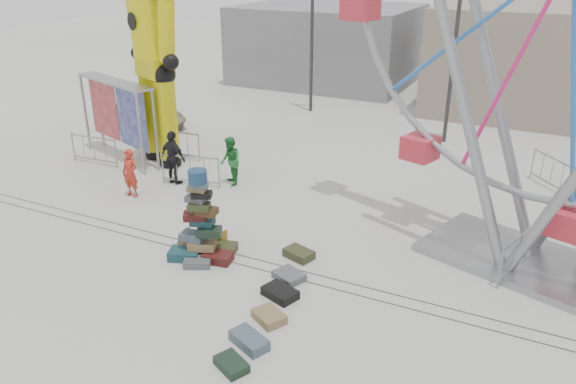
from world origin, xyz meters
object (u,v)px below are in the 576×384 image
at_px(suitcase_tower, 202,233).
at_px(barricade_wheel_back, 552,173).
at_px(pedestrian_green, 230,161).
at_px(lamp_post_right, 459,32).
at_px(lamp_post_left, 314,18).
at_px(pedestrian_black, 173,158).
at_px(ferris_wheel, 566,0).
at_px(barricade_dummy_b, 177,144).
at_px(barricade_dummy_a, 94,150).
at_px(steamer_trunk, 208,236).
at_px(banner_scaffold, 116,101).
at_px(parked_suv, 143,115).
at_px(barricade_dummy_c, 191,171).
at_px(pedestrian_red, 130,173).
at_px(barricade_wheel_front, 518,253).
at_px(crash_test_dummy, 153,51).

xyz_separation_m(suitcase_tower, barricade_wheel_back, (7.91, 8.93, -0.13)).
bearing_deg(pedestrian_green, lamp_post_right, 101.48).
distance_m(lamp_post_left, pedestrian_black, 11.26).
distance_m(ferris_wheel, barricade_dummy_b, 14.15).
bearing_deg(barricade_dummy_a, lamp_post_left, 64.91).
bearing_deg(steamer_trunk, ferris_wheel, 32.20).
bearing_deg(steamer_trunk, barricade_dummy_b, 146.12).
xyz_separation_m(lamp_post_right, steamer_trunk, (-4.05, -11.80, -4.26)).
relative_size(lamp_post_right, barricade_wheel_back, 4.00).
xyz_separation_m(banner_scaffold, pedestrian_black, (3.28, -1.10, -1.35)).
relative_size(steamer_trunk, parked_suv, 0.24).
relative_size(steamer_trunk, barricade_dummy_c, 0.48).
height_order(lamp_post_right, pedestrian_red, lamp_post_right).
xyz_separation_m(ferris_wheel, pedestrian_green, (-9.35, 1.22, -5.58)).
relative_size(barricade_dummy_b, barricade_wheel_back, 1.00).
distance_m(banner_scaffold, barricade_dummy_c, 4.40).
bearing_deg(suitcase_tower, pedestrian_black, 117.64).
height_order(pedestrian_red, parked_suv, pedestrian_red).
bearing_deg(barricade_wheel_front, barricade_dummy_a, 103.02).
distance_m(lamp_post_right, crash_test_dummy, 11.60).
bearing_deg(lamp_post_right, pedestrian_red, -128.31).
relative_size(suitcase_tower, barricade_wheel_back, 1.22).
relative_size(barricade_dummy_c, pedestrian_green, 1.20).
distance_m(banner_scaffold, pedestrian_green, 5.28).
xyz_separation_m(barricade_dummy_b, pedestrian_black, (1.47, -2.14, 0.38)).
bearing_deg(ferris_wheel, barricade_wheel_back, 103.31).
distance_m(ferris_wheel, barricade_dummy_c, 12.04).
bearing_deg(barricade_dummy_c, parked_suv, 127.84).
xyz_separation_m(lamp_post_right, crash_test_dummy, (-9.17, -7.10, -0.34)).
bearing_deg(crash_test_dummy, banner_scaffold, -138.96).
height_order(banner_scaffold, barricade_wheel_back, banner_scaffold).
distance_m(crash_test_dummy, parked_suv, 5.96).
bearing_deg(barricade_wheel_back, lamp_post_right, -170.44).
bearing_deg(barricade_wheel_front, lamp_post_left, 60.24).
relative_size(crash_test_dummy, steamer_trunk, 8.24).
distance_m(crash_test_dummy, banner_scaffold, 2.48).
distance_m(ferris_wheel, parked_suv, 18.17).
height_order(lamp_post_left, barricade_dummy_c, lamp_post_left).
height_order(barricade_dummy_b, barricade_wheel_back, same).
bearing_deg(pedestrian_green, steamer_trunk, -20.28).
distance_m(banner_scaffold, barricade_dummy_a, 2.01).
bearing_deg(barricade_wheel_back, ferris_wheel, -44.76).
bearing_deg(banner_scaffold, barricade_wheel_back, 33.69).
relative_size(steamer_trunk, pedestrian_black, 0.51).
relative_size(barricade_dummy_c, barricade_wheel_back, 1.00).
height_order(steamer_trunk, pedestrian_red, pedestrian_red).
bearing_deg(banner_scaffold, ferris_wheel, 12.23).
distance_m(barricade_wheel_back, pedestrian_green, 10.75).
distance_m(banner_scaffold, pedestrian_red, 4.03).
relative_size(barricade_wheel_front, pedestrian_red, 1.26).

